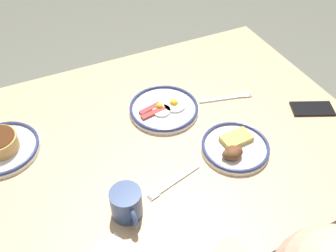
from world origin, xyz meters
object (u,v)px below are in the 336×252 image
(plate_far_companion, at_px, (235,148))
(fork_far, at_px, (174,182))
(fork_near, at_px, (226,98))
(plate_near_main, at_px, (1,147))
(plate_center_pancakes, at_px, (164,108))
(coffee_mug, at_px, (127,204))
(cell_phone, at_px, (312,109))

(plate_far_companion, distance_m, fork_far, 0.22)
(plate_far_companion, xyz_separation_m, fork_near, (-0.11, -0.23, -0.01))
(fork_near, bearing_deg, plate_near_main, -5.60)
(plate_center_pancakes, height_order, coffee_mug, coffee_mug)
(cell_phone, relative_size, fork_far, 0.78)
(plate_near_main, bearing_deg, fork_near, 174.40)
(plate_far_companion, height_order, fork_far, plate_far_companion)
(fork_far, bearing_deg, coffee_mug, 14.53)
(plate_far_companion, relative_size, coffee_mug, 1.86)
(plate_center_pancakes, relative_size, cell_phone, 1.67)
(fork_far, bearing_deg, plate_near_main, -37.51)
(plate_far_companion, height_order, fork_near, plate_far_companion)
(fork_near, bearing_deg, coffee_mug, 31.45)
(plate_near_main, xyz_separation_m, cell_phone, (-1.01, 0.25, -0.02))
(fork_far, bearing_deg, plate_far_companion, -172.48)
(fork_near, bearing_deg, plate_far_companion, 64.50)
(cell_phone, distance_m, fork_near, 0.30)
(plate_near_main, relative_size, cell_phone, 1.60)
(plate_far_companion, bearing_deg, coffee_mug, 10.47)
(plate_far_companion, xyz_separation_m, cell_phone, (-0.35, -0.05, -0.01))
(plate_near_main, relative_size, coffee_mug, 2.01)
(cell_phone, bearing_deg, fork_near, -12.48)
(plate_near_main, relative_size, plate_center_pancakes, 0.96)
(cell_phone, distance_m, fork_far, 0.58)
(plate_near_main, relative_size, fork_near, 1.18)
(plate_far_companion, relative_size, cell_phone, 1.48)
(plate_center_pancakes, xyz_separation_m, fork_near, (-0.23, 0.03, -0.01))
(fork_far, bearing_deg, cell_phone, -172.01)
(coffee_mug, bearing_deg, plate_far_companion, -169.53)
(coffee_mug, height_order, fork_near, coffee_mug)
(plate_center_pancakes, bearing_deg, plate_far_companion, 114.86)
(coffee_mug, relative_size, fork_far, 0.63)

